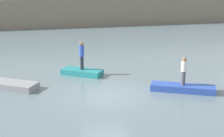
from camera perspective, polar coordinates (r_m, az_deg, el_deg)
name	(u,v)px	position (r m, az deg, el deg)	size (l,w,h in m)	color
ground_plane	(106,96)	(18.46, -0.96, -4.61)	(120.00, 120.00, 0.00)	slate
embankment_wall	(64,13)	(41.41, -8.02, 9.17)	(80.00, 1.20, 3.38)	gray
rowboat_grey	(13,85)	(20.36, -16.15, -2.72)	(2.77, 1.19, 0.37)	gray
rowboat_teal	(82,72)	(22.19, -5.01, -0.60)	(2.62, 1.04, 0.36)	teal
rowboat_blue	(183,88)	(19.51, 11.73, -3.23)	(3.55, 0.91, 0.37)	#2B4CAD
person_white_shirt	(184,70)	(19.19, 11.91, -0.18)	(0.32, 0.32, 1.60)	#4C4C56
person_blue_shirt	(82,54)	(21.88, -5.09, 2.44)	(0.32, 0.32, 1.83)	#232838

